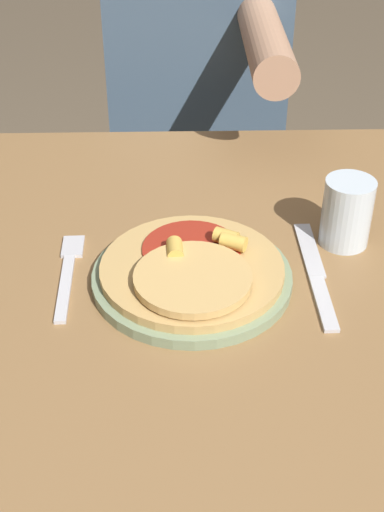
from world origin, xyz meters
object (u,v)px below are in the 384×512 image
at_px(fork, 68,270).
at_px(dining_table, 205,357).
at_px(knife, 316,275).
at_px(drinking_glass, 347,212).
at_px(person_diner, 198,92).
at_px(plate, 192,278).
at_px(pizza, 193,269).

bearing_deg(fork, dining_table, -16.59).
relative_size(dining_table, knife, 5.37).
bearing_deg(drinking_glass, person_diner, 106.13).
bearing_deg(fork, drinking_glass, 9.25).
distance_m(dining_table, person_diner, 0.72).
relative_size(plate, person_diner, 0.21).
distance_m(plate, fork, 0.16).
bearing_deg(pizza, plate, 101.66).
distance_m(dining_table, plate, 0.11).
relative_size(knife, drinking_glass, 2.38).
relative_size(pizza, drinking_glass, 2.45).
xyz_separation_m(knife, drinking_glass, (0.05, 0.08, 0.04)).
height_order(dining_table, knife, knife).
xyz_separation_m(dining_table, pizza, (-0.02, 0.02, 0.13)).
distance_m(plate, person_diner, 0.69).
bearing_deg(person_diner, pizza, -92.27).
distance_m(plate, knife, 0.16).
xyz_separation_m(dining_table, drinking_glass, (0.19, 0.11, 0.15)).
height_order(dining_table, person_diner, person_diner).
height_order(pizza, drinking_glass, drinking_glass).
bearing_deg(pizza, dining_table, -53.70).
height_order(dining_table, plate, plate).
height_order(fork, drinking_glass, drinking_glass).
distance_m(pizza, person_diner, 0.70).
bearing_deg(knife, plate, -177.20).
bearing_deg(plate, pizza, -78.34).
height_order(plate, fork, plate).
distance_m(fork, knife, 0.31).
bearing_deg(plate, fork, 170.81).
bearing_deg(plate, knife, 2.80).
relative_size(plate, pizza, 1.09).
bearing_deg(dining_table, plate, 122.35).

